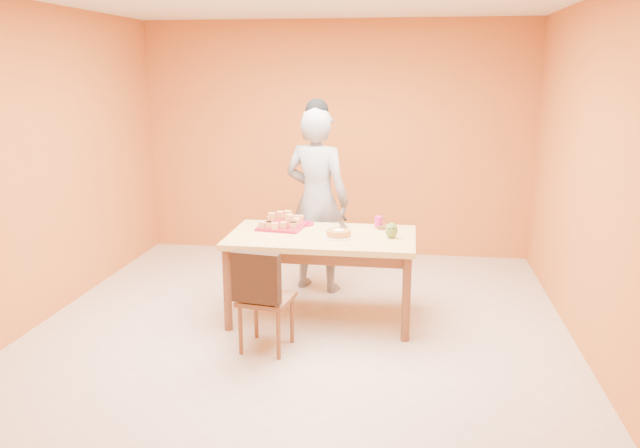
# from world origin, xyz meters

# --- Properties ---
(floor) EXTENTS (5.00, 5.00, 0.00)m
(floor) POSITION_xyz_m (0.00, 0.00, 0.00)
(floor) COLOR beige
(floor) RESTS_ON ground
(wall_back) EXTENTS (4.50, 0.00, 4.50)m
(wall_back) POSITION_xyz_m (0.00, 2.50, 1.35)
(wall_back) COLOR #C6712D
(wall_back) RESTS_ON floor
(wall_left) EXTENTS (0.00, 5.00, 5.00)m
(wall_left) POSITION_xyz_m (-2.25, 0.00, 1.35)
(wall_left) COLOR #C6712D
(wall_left) RESTS_ON floor
(wall_right) EXTENTS (0.00, 5.00, 5.00)m
(wall_right) POSITION_xyz_m (2.25, 0.00, 1.35)
(wall_right) COLOR #C6712D
(wall_right) RESTS_ON floor
(dining_table) EXTENTS (1.60, 0.90, 0.76)m
(dining_table) POSITION_xyz_m (0.15, 0.41, 0.67)
(dining_table) COLOR #D1BC6D
(dining_table) RESTS_ON floor
(dining_chair) EXTENTS (0.44, 0.50, 0.84)m
(dining_chair) POSITION_xyz_m (-0.19, -0.30, 0.44)
(dining_chair) COLOR brown
(dining_chair) RESTS_ON floor
(pastry_pile) EXTENTS (0.35, 0.35, 0.11)m
(pastry_pile) POSITION_xyz_m (-0.24, 0.61, 0.84)
(pastry_pile) COLOR tan
(pastry_pile) RESTS_ON pastry_platter
(person) EXTENTS (0.75, 0.60, 1.80)m
(person) POSITION_xyz_m (-0.01, 1.17, 0.90)
(person) COLOR gray
(person) RESTS_ON floor
(pastry_platter) EXTENTS (0.43, 0.43, 0.02)m
(pastry_platter) POSITION_xyz_m (-0.24, 0.61, 0.77)
(pastry_platter) COLOR maroon
(pastry_platter) RESTS_ON dining_table
(red_dinner_plate) EXTENTS (0.29, 0.29, 0.01)m
(red_dinner_plate) POSITION_xyz_m (-0.09, 0.75, 0.77)
(red_dinner_plate) COLOR maroon
(red_dinner_plate) RESTS_ON dining_table
(white_cake_plate) EXTENTS (0.34, 0.34, 0.01)m
(white_cake_plate) POSITION_xyz_m (0.30, 0.35, 0.77)
(white_cake_plate) COLOR white
(white_cake_plate) RESTS_ON dining_table
(sponge_cake) EXTENTS (0.25, 0.25, 0.05)m
(sponge_cake) POSITION_xyz_m (0.30, 0.35, 0.80)
(sponge_cake) COLOR orange
(sponge_cake) RESTS_ON white_cake_plate
(cake_server) EXTENTS (0.12, 0.26, 0.01)m
(cake_server) POSITION_xyz_m (0.31, 0.53, 0.83)
(cake_server) COLOR white
(cake_server) RESTS_ON sponge_cake
(egg_ornament) EXTENTS (0.12, 0.11, 0.13)m
(egg_ornament) POSITION_xyz_m (0.74, 0.39, 0.83)
(egg_ornament) COLOR olive
(egg_ornament) RESTS_ON dining_table
(magenta_glass) EXTENTS (0.09, 0.09, 0.10)m
(magenta_glass) POSITION_xyz_m (0.62, 0.73, 0.81)
(magenta_glass) COLOR #BD1C79
(magenta_glass) RESTS_ON dining_table
(checker_tin) EXTENTS (0.11, 0.11, 0.03)m
(checker_tin) POSITION_xyz_m (0.65, 0.69, 0.77)
(checker_tin) COLOR #37180F
(checker_tin) RESTS_ON dining_table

